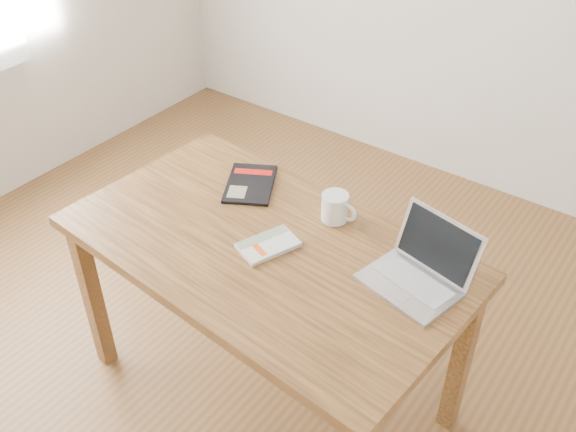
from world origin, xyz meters
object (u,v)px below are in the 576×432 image
Objects in this scene: black_guidebook at (250,184)px; coffee_mug at (336,207)px; desk at (266,264)px; laptop at (419,270)px; white_guidebook at (268,245)px.

coffee_mug is (0.37, 0.01, 0.05)m from black_guidebook.
desk is 4.59× the size of black_guidebook.
laptop is (0.74, -0.10, 0.04)m from black_guidebook.
white_guidebook is 0.36m from black_guidebook.
white_guidebook reaches higher than black_guidebook.
black_guidebook is 2.28× the size of coffee_mug.
laptop is (0.47, 0.14, 0.03)m from white_guidebook.
laptop is at bearing 20.22° from desk.
white_guidebook is at bearing -13.16° from desk.
laptop reaches higher than desk.
coffee_mug is at bearing 175.85° from laptop.
white_guidebook is 0.67× the size of laptop.
coffee_mug is at bearing 70.00° from desk.
laptop is 2.45× the size of coffee_mug.
white_guidebook is at bearing -71.12° from black_guidebook.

